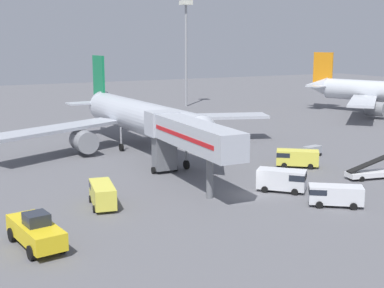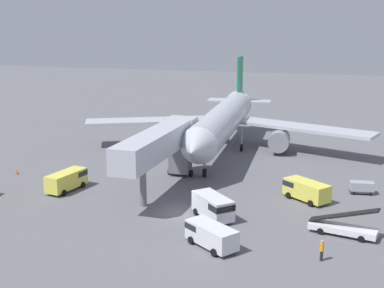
{
  "view_description": "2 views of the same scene",
  "coord_description": "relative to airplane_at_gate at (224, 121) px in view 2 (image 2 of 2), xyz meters",
  "views": [
    {
      "loc": [
        -29.11,
        -43.68,
        15.45
      ],
      "look_at": [
        0.5,
        13.54,
        2.84
      ],
      "focal_mm": 49.71,
      "sensor_mm": 36.0,
      "label": 1
    },
    {
      "loc": [
        15.14,
        -46.37,
        18.67
      ],
      "look_at": [
        -3.67,
        16.89,
        3.0
      ],
      "focal_mm": 48.02,
      "sensor_mm": 36.0,
      "label": 2
    }
  ],
  "objects": [
    {
      "name": "belt_loader_truck",
      "position": [
        17.35,
        -27.23,
        -3.85
      ],
      "size": [
        6.2,
        2.95,
        2.96
      ],
      "color": "white",
      "rests_on": "ground"
    },
    {
      "name": "ground_plane",
      "position": [
        1.48,
        -26.07,
        -4.6
      ],
      "size": [
        300.0,
        300.0,
        0.0
      ],
      "primitive_type": "plane",
      "color": "slate"
    },
    {
      "name": "service_van_far_center",
      "position": [
        13.36,
        -18.66,
        -3.4
      ],
      "size": [
        5.33,
        4.81,
        2.09
      ],
      "color": "#E5DB4C",
      "rests_on": "ground"
    },
    {
      "name": "baggage_cart_mid_right",
      "position": [
        19.24,
        -14.73,
        -3.84
      ],
      "size": [
        2.7,
        1.57,
        1.37
      ],
      "color": "#38383D",
      "rests_on": "ground"
    },
    {
      "name": "ground_crew_worker_foreground",
      "position": [
        15.77,
        -33.07,
        -3.66
      ],
      "size": [
        0.47,
        0.47,
        1.78
      ],
      "color": "#1E2333",
      "rests_on": "ground"
    },
    {
      "name": "safety_cone_alpha",
      "position": [
        -22.33,
        -19.12,
        -4.29
      ],
      "size": [
        0.42,
        0.42,
        0.64
      ],
      "color": "black",
      "rests_on": "ground"
    },
    {
      "name": "service_van_near_center",
      "position": [
        5.23,
        -26.78,
        -3.3
      ],
      "size": [
        4.95,
        4.98,
        2.29
      ],
      "color": "silver",
      "rests_on": "ground"
    },
    {
      "name": "jet_bridge",
      "position": [
        -2.52,
        -19.87,
        0.83
      ],
      "size": [
        3.74,
        18.59,
        7.25
      ],
      "color": "#B2B7C1",
      "rests_on": "ground"
    },
    {
      "name": "airplane_at_gate",
      "position": [
        0.0,
        0.0,
        0.0
      ],
      "size": [
        43.67,
        40.64,
        12.99
      ],
      "color": "#B7BCC6",
      "rests_on": "ground"
    },
    {
      "name": "service_van_rear_right",
      "position": [
        6.53,
        -33.0,
        -3.47
      ],
      "size": [
        5.2,
        4.53,
        1.96
      ],
      "color": "silver",
      "rests_on": "ground"
    },
    {
      "name": "service_van_outer_left",
      "position": [
        -12.94,
        -22.92,
        -3.37
      ],
      "size": [
        2.89,
        5.53,
        2.16
      ],
      "color": "#E5DB4C",
      "rests_on": "ground"
    }
  ]
}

